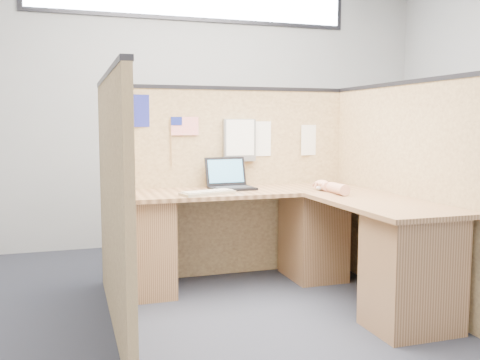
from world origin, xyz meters
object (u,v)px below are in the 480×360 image
object	(u,v)px
laptop	(230,181)
mouse	(322,187)
l_desk	(284,243)
keyboard	(208,193)

from	to	relation	value
laptop	mouse	size ratio (longest dim) A/B	2.93
l_desk	laptop	xyz separation A→B (m)	(-0.24, 0.51, 0.40)
l_desk	laptop	distance (m)	0.69
laptop	mouse	distance (m)	0.71
keyboard	l_desk	bearing A→B (deg)	-42.88
l_desk	laptop	world-z (taller)	laptop
laptop	keyboard	world-z (taller)	laptop
mouse	keyboard	bearing A→B (deg)	177.80
keyboard	laptop	bearing A→B (deg)	30.07
l_desk	mouse	size ratio (longest dim) A/B	16.63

